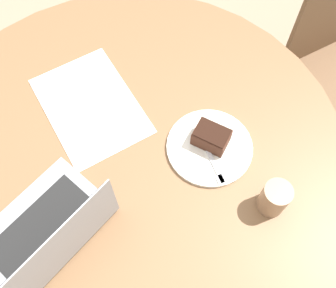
{
  "coord_description": "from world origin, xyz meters",
  "views": [
    {
      "loc": [
        -0.5,
        -0.14,
        1.78
      ],
      "look_at": [
        0.01,
        -0.12,
        0.78
      ],
      "focal_mm": 42.0,
      "sensor_mm": 36.0,
      "label": 1
    }
  ],
  "objects": [
    {
      "name": "cake_slice",
      "position": [
        0.04,
        -0.25,
        0.78
      ],
      "size": [
        0.11,
        0.12,
        0.06
      ],
      "rotation": [
        0.0,
        0.0,
        1.11
      ],
      "color": "#472619",
      "rests_on": "plate"
    },
    {
      "name": "dining_table",
      "position": [
        0.0,
        0.0,
        0.63
      ],
      "size": [
        1.32,
        1.32,
        0.74
      ],
      "color": "brown",
      "rests_on": "ground_plane"
    },
    {
      "name": "plate",
      "position": [
        0.02,
        -0.24,
        0.75
      ],
      "size": [
        0.25,
        0.25,
        0.01
      ],
      "color": "silver",
      "rests_on": "dining_table"
    },
    {
      "name": "paper_document",
      "position": [
        0.16,
        0.12,
        0.74
      ],
      "size": [
        0.46,
        0.42,
        0.0
      ],
      "rotation": [
        0.0,
        0.0,
        0.56
      ],
      "color": "white",
      "rests_on": "dining_table"
    },
    {
      "name": "ground_plane",
      "position": [
        0.0,
        0.0,
        0.0
      ],
      "size": [
        12.0,
        12.0,
        0.0
      ],
      "primitive_type": "plane",
      "color": "gray"
    },
    {
      "name": "coffee_glass",
      "position": [
        -0.15,
        -0.41,
        0.8
      ],
      "size": [
        0.08,
        0.08,
        0.11
      ],
      "color": "#997556",
      "rests_on": "dining_table"
    },
    {
      "name": "chair",
      "position": [
        0.55,
        -0.81,
        0.46
      ],
      "size": [
        0.57,
        0.57,
        0.88
      ],
      "rotation": [
        0.0,
        0.0,
        8.38
      ],
      "color": "brown",
      "rests_on": "ground_plane"
    },
    {
      "name": "laptop",
      "position": [
        -0.25,
        0.18,
        0.78
      ],
      "size": [
        0.41,
        0.4,
        0.22
      ],
      "rotation": [
        0.0,
        0.0,
        5.6
      ],
      "color": "gray",
      "rests_on": "dining_table"
    },
    {
      "name": "fork",
      "position": [
        -0.03,
        -0.25,
        0.76
      ],
      "size": [
        0.17,
        0.08,
        0.0
      ],
      "rotation": [
        0.0,
        0.0,
        9.82
      ],
      "color": "silver",
      "rests_on": "plate"
    }
  ]
}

